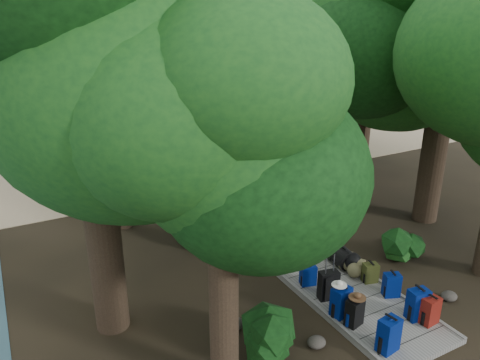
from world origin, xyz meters
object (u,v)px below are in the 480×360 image
backpack_left_b (355,311)px  backpack_right_a (430,309)px  kayak (70,157)px  backpack_left_a (389,333)px  duffel_right_black (341,255)px  suitcase_on_boardwalk (328,285)px  duffel_right_khaki (352,264)px  lone_suitcase_on_sand (186,154)px  backpack_left_d (308,274)px  backpack_left_c (341,300)px  backpack_right_b (418,303)px  backpack_right_d (370,272)px  backpack_right_c (392,284)px  sun_lounger (239,141)px

backpack_left_b → backpack_right_a: 1.57m
backpack_right_a → kayak: backpack_right_a is taller
backpack_left_a → duffel_right_black: (1.28, 2.93, -0.14)m
backpack_left_a → suitcase_on_boardwalk: (0.06, 1.88, -0.04)m
duffel_right_khaki → lone_suitcase_on_sand: 10.24m
backpack_left_a → duffel_right_khaki: (1.32, 2.52, -0.19)m
backpack_left_a → backpack_left_d: size_ratio=1.42×
duffel_right_black → suitcase_on_boardwalk: 1.61m
backpack_left_c → backpack_right_b: 1.59m
backpack_left_a → suitcase_on_boardwalk: 1.89m
backpack_right_d → suitcase_on_boardwalk: (-1.31, -0.07, 0.08)m
suitcase_on_boardwalk → backpack_right_c: bearing=-12.3°
sun_lounger → backpack_right_c: bearing=-102.3°
backpack_right_a → kayak: bearing=101.9°
sun_lounger → backpack_left_c: bearing=-108.7°
backpack_right_b → suitcase_on_boardwalk: bearing=137.1°
backpack_right_a → lone_suitcase_on_sand: size_ratio=0.90×
backpack_left_c → kayak: 14.43m
backpack_right_c → backpack_right_d: bearing=112.8°
kayak → backpack_right_c: bearing=-66.8°
lone_suitcase_on_sand → kayak: lone_suitcase_on_sand is taller
duffel_right_khaki → sun_lounger: 11.42m
backpack_right_b → suitcase_on_boardwalk: size_ratio=1.11×
backpack_right_d → kayak: size_ratio=0.15×
backpack_left_d → backpack_right_c: bearing=-28.6°
backpack_left_d → duffel_right_black: size_ratio=0.69×
lone_suitcase_on_sand → sun_lounger: (3.00, 0.84, -0.05)m
backpack_right_b → backpack_right_d: 1.53m
backpack_right_a → duffel_right_khaki: 2.32m
backpack_left_d → backpack_left_c: bearing=-80.6°
backpack_right_c → sun_lounger: (2.69, 12.31, -0.08)m
duffel_right_black → kayak: size_ratio=0.23×
backpack_left_b → lone_suitcase_on_sand: (1.13, 11.86, -0.06)m
backpack_right_d → duffel_right_black: bearing=110.2°
kayak → backpack_left_d: bearing=-70.8°
backpack_left_b → backpack_right_b: 1.38m
backpack_left_c → kayak: size_ratio=0.22×
backpack_left_d → lone_suitcase_on_sand: bearing=98.2°
backpack_left_d → backpack_right_b: backpack_right_b is taller
backpack_left_b → backpack_right_b: size_ratio=0.87×
suitcase_on_boardwalk → lone_suitcase_on_sand: suitcase_on_boardwalk is taller
backpack_left_d → backpack_right_a: backpack_right_a is taller
backpack_right_b → suitcase_on_boardwalk: backpack_right_b is taller
lone_suitcase_on_sand → backpack_left_b: bearing=-110.1°
duffel_right_black → lone_suitcase_on_sand: 9.83m
backpack_right_b → sun_lounger: 13.46m
backpack_right_d → suitcase_on_boardwalk: suitcase_on_boardwalk is taller
suitcase_on_boardwalk → sun_lounger: (4.02, 11.71, -0.12)m
duffel_right_black → sun_lounger: 11.03m
kayak → duffel_right_black: bearing=-65.0°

